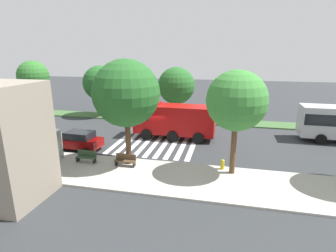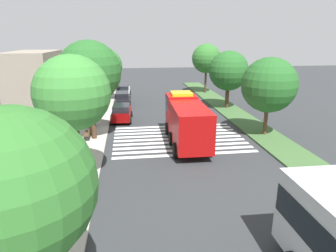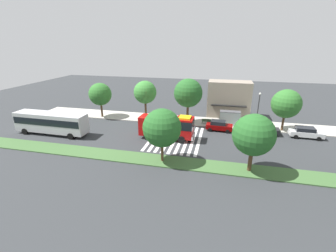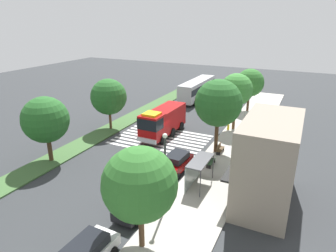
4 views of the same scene
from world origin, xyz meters
The scene contains 21 objects.
ground_plane centered at (0.00, 0.00, 0.00)m, with size 120.00×120.00×0.00m, color #2D3033.
sidewalk centered at (0.00, 8.66, 0.07)m, with size 60.00×5.20×0.14m, color #ADA89E.
median_strip centered at (0.00, -7.56, 0.07)m, with size 60.00×3.00×0.14m, color #3D6033.
crosswalk centered at (-0.53, 0.00, 0.01)m, with size 7.65×10.91×0.01m.
fire_truck centered at (-1.59, -0.38, 2.00)m, with size 8.35×2.92×3.73m.
parked_car_west centered at (5.79, 4.86, 0.88)m, with size 4.35×2.24×1.70m.
parked_car_mid centered at (12.80, 4.86, 0.88)m, with size 4.55×1.98×1.73m.
parked_car_east centered at (18.89, 4.86, 0.86)m, with size 4.80×2.21×1.67m.
bus_stop_shelter centered at (7.53, 7.55, 1.89)m, with size 3.50×1.40×2.46m.
bench_near_shelter centered at (3.53, 7.55, 0.59)m, with size 1.60×0.50×0.90m.
bench_west_of_shelter centered at (0.26, 7.55, 0.59)m, with size 1.60×0.50×0.90m.
street_lamp centered at (11.80, 6.66, 3.79)m, with size 0.36×0.36×6.18m.
storefront_building centered at (7.25, 13.26, 3.47)m, with size 8.02×4.81×6.94m.
sidewalk_tree_far_west centered at (-16.65, 7.06, 4.57)m, with size 4.26×4.26×6.57m.
sidewalk_tree_west centered at (-7.66, 7.06, 5.36)m, with size 4.11×4.11×7.31m.
sidewalk_tree_center centered at (0.17, 7.06, 5.61)m, with size 4.95×4.95×7.96m.
sidewalk_tree_east centered at (15.99, 7.06, 4.64)m, with size 4.60×4.60×6.81m.
median_tree_far_west centered at (-0.72, -7.56, 4.43)m, with size 4.60×4.60×6.60m.
median_tree_west centered at (9.53, -7.56, 4.50)m, with size 4.60×4.60×6.67m.
median_tree_center centered at (19.71, -7.56, 5.21)m, with size 4.28×4.28×7.22m.
fire_hydrant centered at (-6.97, 6.56, 0.49)m, with size 0.28×0.28×0.70m, color gold.
Camera 2 is at (-23.80, 4.06, 8.25)m, focal length 31.46 mm.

